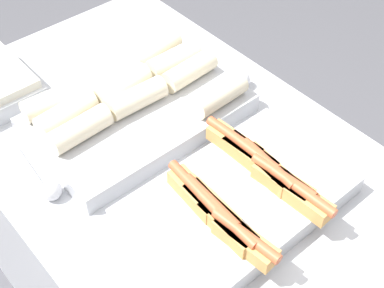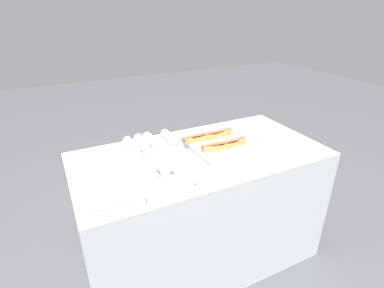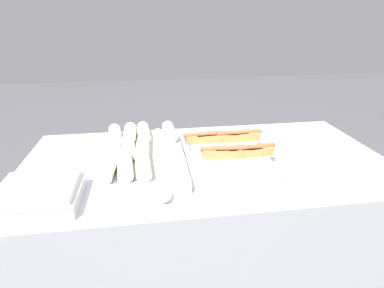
{
  "view_description": "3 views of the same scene",
  "coord_description": "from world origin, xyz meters",
  "px_view_note": "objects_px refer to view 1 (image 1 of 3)",
  "views": [
    {
      "loc": [
        0.57,
        -0.54,
        1.81
      ],
      "look_at": [
        -0.06,
        0.0,
        0.95
      ],
      "focal_mm": 50.0,
      "sensor_mm": 36.0,
      "label": 1
    },
    {
      "loc": [
        -0.81,
        -1.49,
        1.75
      ],
      "look_at": [
        -0.06,
        0.0,
        0.95
      ],
      "focal_mm": 28.0,
      "sensor_mm": 36.0,
      "label": 2
    },
    {
      "loc": [
        -0.23,
        -1.16,
        1.46
      ],
      "look_at": [
        -0.06,
        0.0,
        0.95
      ],
      "focal_mm": 28.0,
      "sensor_mm": 36.0,
      "label": 3
    }
  ],
  "objects_px": {
    "tray_wraps": "(137,105)",
    "serving_spoon_far": "(238,78)",
    "tray_hotdogs": "(240,197)",
    "serving_spoon_near": "(48,187)"
  },
  "relations": [
    {
      "from": "serving_spoon_near",
      "to": "serving_spoon_far",
      "type": "xyz_separation_m",
      "value": [
        0.0,
        0.59,
        -0.0
      ]
    },
    {
      "from": "tray_wraps",
      "to": "serving_spoon_far",
      "type": "bearing_deg",
      "value": 76.47
    },
    {
      "from": "tray_wraps",
      "to": "serving_spoon_near",
      "type": "height_order",
      "value": "tray_wraps"
    },
    {
      "from": "tray_hotdogs",
      "to": "serving_spoon_far",
      "type": "bearing_deg",
      "value": 136.58
    },
    {
      "from": "serving_spoon_near",
      "to": "tray_hotdogs",
      "type": "bearing_deg",
      "value": 43.82
    },
    {
      "from": "serving_spoon_far",
      "to": "tray_wraps",
      "type": "bearing_deg",
      "value": -103.53
    },
    {
      "from": "serving_spoon_near",
      "to": "serving_spoon_far",
      "type": "distance_m",
      "value": 0.59
    },
    {
      "from": "tray_wraps",
      "to": "serving_spoon_far",
      "type": "height_order",
      "value": "tray_wraps"
    },
    {
      "from": "tray_hotdogs",
      "to": "tray_wraps",
      "type": "distance_m",
      "value": 0.38
    },
    {
      "from": "tray_wraps",
      "to": "tray_hotdogs",
      "type": "bearing_deg",
      "value": -0.67
    }
  ]
}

